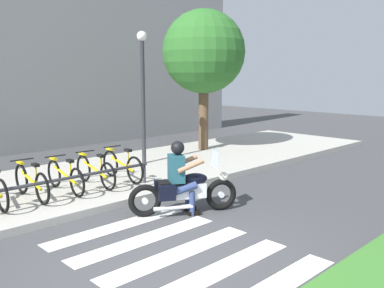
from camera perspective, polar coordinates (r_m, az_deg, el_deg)
name	(u,v)px	position (r m, az deg, el deg)	size (l,w,h in m)	color
ground_plane	(170,257)	(6.39, -3.05, -15.23)	(48.00, 48.00, 0.00)	#424244
sidewalk	(36,191)	(10.13, -20.64, -6.02)	(24.00, 4.40, 0.15)	#B7B2A8
crosswalk_stripe_1	(218,271)	(5.98, 3.54, -17.00)	(2.80, 0.40, 0.01)	white
crosswalk_stripe_2	(179,253)	(6.50, -1.86, -14.77)	(2.80, 0.40, 0.01)	white
crosswalk_stripe_3	(146,239)	(7.06, -6.34, -12.78)	(2.80, 0.40, 0.01)	white
crosswalk_stripe_4	(118,226)	(7.67, -10.08, -11.03)	(2.80, 0.40, 0.01)	white
motorcycle	(184,191)	(8.09, -1.05, -6.41)	(1.96, 1.14, 1.23)	black
rider	(180,172)	(7.98, -1.60, -3.91)	(0.77, 0.71, 1.44)	#1E4C59
bicycle_2	(31,182)	(9.12, -21.21, -4.91)	(0.48, 1.73, 0.79)	black
bicycle_3	(65,177)	(9.42, -17.05, -4.29)	(0.48, 1.73, 0.76)	black
bicycle_4	(95,171)	(9.77, -13.17, -3.62)	(0.48, 1.74, 0.77)	black
bicycle_5	(122,166)	(10.16, -9.58, -2.94)	(0.48, 1.73, 0.80)	black
bike_rack	(61,181)	(8.76, -17.57, -4.86)	(4.31, 0.07, 0.49)	#333338
street_lamp	(143,86)	(11.87, -6.78, 7.97)	(0.28, 0.28, 3.87)	#2D2D33
tree_near_rack	(204,53)	(14.09, 1.62, 12.45)	(2.76, 2.76, 4.82)	brown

